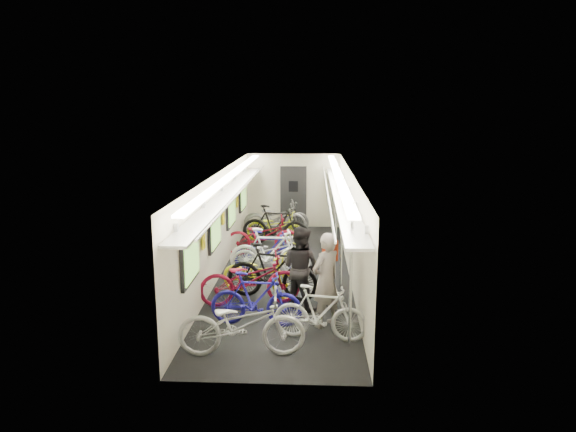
# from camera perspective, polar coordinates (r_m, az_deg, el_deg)

# --- Properties ---
(train_car_shell) EXTENTS (10.00, 10.00, 10.00)m
(train_car_shell) POSITION_cam_1_polar(r_m,az_deg,el_deg) (12.49, -1.82, 1.92)
(train_car_shell) COLOR black
(train_car_shell) RESTS_ON ground
(bicycle_0) EXTENTS (2.02, 0.82, 1.04)m
(bicycle_0) POSITION_cam_1_polar(r_m,az_deg,el_deg) (8.15, -5.18, -11.88)
(bicycle_0) COLOR #B4B3B8
(bicycle_0) RESTS_ON ground
(bicycle_1) EXTENTS (1.68, 0.60, 0.99)m
(bicycle_1) POSITION_cam_1_polar(r_m,az_deg,el_deg) (9.20, -3.59, -9.20)
(bicycle_1) COLOR #1E1893
(bicycle_1) RESTS_ON ground
(bicycle_2) EXTENTS (2.09, 1.11, 1.04)m
(bicycle_2) POSITION_cam_1_polar(r_m,az_deg,el_deg) (10.14, -4.22, -7.03)
(bicycle_2) COLOR maroon
(bicycle_2) RESTS_ON ground
(bicycle_3) EXTENTS (1.98, 0.95, 1.15)m
(bicycle_3) POSITION_cam_1_polar(r_m,az_deg,el_deg) (10.40, -1.80, -6.22)
(bicycle_3) COLOR black
(bicycle_3) RESTS_ON ground
(bicycle_4) EXTENTS (1.85, 1.21, 0.92)m
(bicycle_4) POSITION_cam_1_polar(r_m,az_deg,el_deg) (10.63, -3.10, -6.48)
(bicycle_4) COLOR yellow
(bicycle_4) RESTS_ON ground
(bicycle_5) EXTENTS (1.92, 0.66, 1.13)m
(bicycle_5) POSITION_cam_1_polar(r_m,az_deg,el_deg) (11.83, -2.03, -4.05)
(bicycle_5) COLOR white
(bicycle_5) RESTS_ON ground
(bicycle_6) EXTENTS (1.91, 0.95, 0.96)m
(bicycle_6) POSITION_cam_1_polar(r_m,az_deg,el_deg) (11.97, -1.98, -4.29)
(bicycle_6) COLOR silver
(bicycle_6) RESTS_ON ground
(bicycle_7) EXTENTS (1.63, 0.48, 0.98)m
(bicycle_7) POSITION_cam_1_polar(r_m,az_deg,el_deg) (12.24, -2.25, -3.89)
(bicycle_7) COLOR navy
(bicycle_7) RESTS_ON ground
(bicycle_8) EXTENTS (2.06, 0.99, 1.04)m
(bicycle_8) POSITION_cam_1_polar(r_m,az_deg,el_deg) (13.56, -2.85, -2.22)
(bicycle_8) COLOR maroon
(bicycle_8) RESTS_ON ground
(bicycle_9) EXTENTS (2.02, 0.94, 1.17)m
(bicycle_9) POSITION_cam_1_polar(r_m,az_deg,el_deg) (14.41, -1.42, -1.10)
(bicycle_9) COLOR black
(bicycle_9) RESTS_ON ground
(bicycle_10) EXTENTS (1.87, 1.06, 0.93)m
(bicycle_10) POSITION_cam_1_polar(r_m,az_deg,el_deg) (14.74, -1.38, -1.30)
(bicycle_10) COLOR #D5E515
(bicycle_10) RESTS_ON ground
(bicycle_11) EXTENTS (1.63, 0.70, 0.95)m
(bicycle_11) POSITION_cam_1_polar(r_m,az_deg,el_deg) (8.67, 3.61, -10.70)
(bicycle_11) COLOR silver
(bicycle_11) RESTS_ON ground
(bicycle_12) EXTENTS (2.13, 1.23, 1.06)m
(bicycle_12) POSITION_cam_1_polar(r_m,az_deg,el_deg) (15.71, -1.22, -0.24)
(bicycle_12) COLOR slate
(bicycle_12) RESTS_ON ground
(bicycle_14) EXTENTS (1.99, 0.80, 1.03)m
(bicycle_14) POSITION_cam_1_polar(r_m,az_deg,el_deg) (15.84, -1.48, -0.19)
(bicycle_14) COLOR slate
(bicycle_14) RESTS_ON ground
(passenger_near) EXTENTS (0.73, 0.73, 1.70)m
(passenger_near) POSITION_cam_1_polar(r_m,az_deg,el_deg) (9.08, 4.22, -7.10)
(passenger_near) COLOR gray
(passenger_near) RESTS_ON ground
(passenger_mid) EXTENTS (0.99, 0.95, 1.62)m
(passenger_mid) POSITION_cam_1_polar(r_m,az_deg,el_deg) (9.89, 1.41, -5.74)
(passenger_mid) COLOR black
(passenger_mid) RESTS_ON ground
(backpack) EXTENTS (0.29, 0.22, 0.38)m
(backpack) POSITION_cam_1_polar(r_m,az_deg,el_deg) (9.33, 4.70, -3.83)
(backpack) COLOR #9F270F
(backpack) RESTS_ON passenger_near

